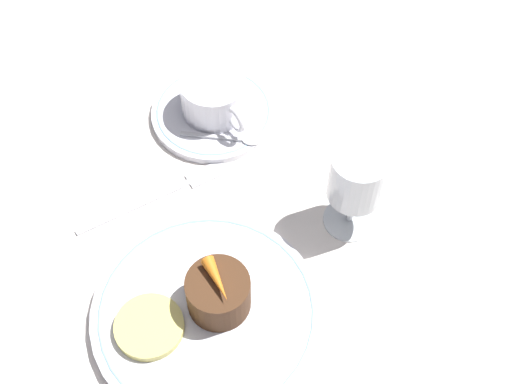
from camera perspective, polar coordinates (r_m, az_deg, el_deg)
The scene contains 10 objects.
ground_plane at distance 0.79m, azimuth -2.54°, elevation -9.08°, with size 3.00×3.00×0.00m, color white.
dinner_plate at distance 0.78m, azimuth -4.02°, elevation -9.63°, with size 0.25×0.25×0.01m.
saucer at distance 0.93m, azimuth -3.44°, elevation 6.38°, with size 0.16×0.16×0.01m.
coffee_cup at distance 0.91m, azimuth -3.38°, elevation 7.71°, with size 0.11×0.08×0.05m.
spoon at distance 0.90m, azimuth -2.13°, elevation 4.31°, with size 0.07×0.08×0.00m.
wine_glass at distance 0.78m, azimuth 8.06°, elevation 0.90°, with size 0.06×0.06×0.12m.
fork at distance 0.87m, azimuth -6.94°, elevation 0.14°, with size 0.03×0.20×0.01m.
dessert_cake at distance 0.75m, azimuth -3.11°, elevation -7.99°, with size 0.07×0.07×0.05m.
carrot_garnish at distance 0.73m, azimuth -3.22°, elevation -6.91°, with size 0.05×0.02×0.01m.
pineapple_slice at distance 0.77m, azimuth -8.54°, elevation -10.62°, with size 0.07×0.07×0.01m.
Camera 1 is at (0.30, -0.16, 0.71)m, focal length 50.00 mm.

